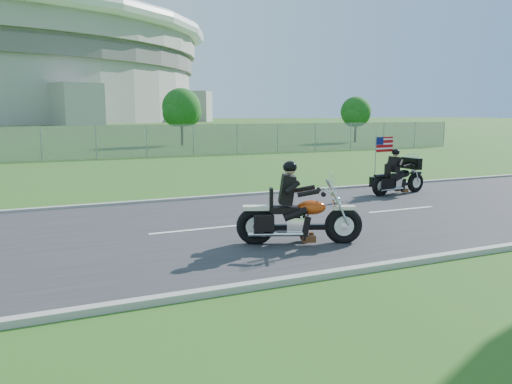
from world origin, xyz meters
name	(u,v)px	position (x,y,z in m)	size (l,w,h in m)	color
ground	(273,224)	(0.00, 0.00, 0.00)	(420.00, 420.00, 0.00)	#28541A
road	(273,223)	(0.00, 0.00, 0.02)	(120.00, 8.00, 0.04)	#28282B
curb_north	(218,197)	(0.00, 4.05, 0.05)	(120.00, 0.18, 0.12)	#9E9B93
curb_south	(374,268)	(0.00, -4.05, 0.05)	(120.00, 0.18, 0.12)	#9E9B93
fence	(41,143)	(-5.00, 20.00, 1.00)	(60.00, 0.03, 2.00)	gray
tree_fence_near	(182,110)	(6.04, 30.04, 2.97)	(3.52, 3.28, 4.75)	#382316
tree_fence_far	(356,113)	(22.04, 28.03, 2.64)	(3.08, 2.87, 4.20)	#382316
motorcycle_lead	(298,219)	(-0.41, -2.01, 0.56)	(2.53, 1.28, 1.78)	black
motorcycle_follow	(398,179)	(5.77, 2.29, 0.53)	(2.32, 0.81, 1.93)	black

